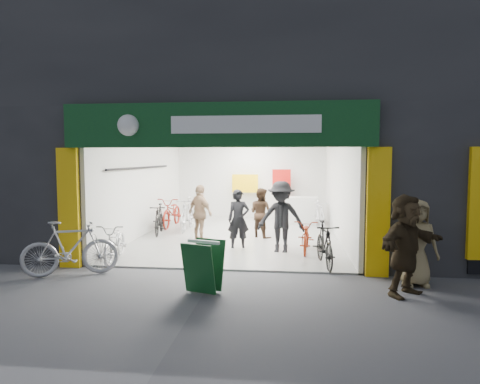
% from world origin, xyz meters
% --- Properties ---
extents(ground, '(60.00, 60.00, 0.00)m').
position_xyz_m(ground, '(0.00, 0.00, 0.00)').
color(ground, '#56565B').
rests_on(ground, ground).
extents(building, '(17.00, 10.27, 8.00)m').
position_xyz_m(building, '(0.91, 4.99, 4.31)').
color(building, '#232326').
rests_on(building, ground).
extents(bike_left_front, '(0.84, 1.77, 0.89)m').
position_xyz_m(bike_left_front, '(-2.50, 0.60, 0.45)').
color(bike_left_front, silver).
rests_on(bike_left_front, ground).
extents(bike_left_midfront, '(0.70, 1.65, 0.96)m').
position_xyz_m(bike_left_midfront, '(-2.50, 3.96, 0.48)').
color(bike_left_midfront, black).
rests_on(bike_left_midfront, ground).
extents(bike_left_midback, '(0.69, 1.98, 1.04)m').
position_xyz_m(bike_left_midback, '(-2.50, 5.45, 0.52)').
color(bike_left_midback, maroon).
rests_on(bike_left_midback, ground).
extents(bike_left_back, '(0.54, 1.85, 1.11)m').
position_xyz_m(bike_left_back, '(-1.80, 4.75, 0.55)').
color(bike_left_back, '#B4B4B9').
rests_on(bike_left_back, ground).
extents(bike_right_front, '(0.66, 1.70, 1.00)m').
position_xyz_m(bike_right_front, '(2.27, 0.60, 0.50)').
color(bike_right_front, black).
rests_on(bike_right_front, ground).
extents(bike_right_mid, '(0.69, 1.66, 0.85)m').
position_xyz_m(bike_right_mid, '(1.93, 2.02, 0.43)').
color(bike_right_mid, maroon).
rests_on(bike_right_mid, ground).
extents(bike_right_back, '(0.69, 1.64, 0.96)m').
position_xyz_m(bike_right_back, '(2.50, 5.79, 0.48)').
color(bike_right_back, silver).
rests_on(bike_right_back, ground).
extents(parked_bike, '(1.93, 1.23, 1.13)m').
position_xyz_m(parked_bike, '(-2.90, -0.70, 0.56)').
color(parked_bike, '#A9A9AD').
rests_on(parked_bike, ground).
extents(customer_a, '(0.65, 0.52, 1.57)m').
position_xyz_m(customer_a, '(0.18, 2.19, 0.78)').
color(customer_a, black).
rests_on(customer_a, ground).
extents(customer_b, '(0.92, 0.88, 1.50)m').
position_xyz_m(customer_b, '(0.66, 3.80, 0.75)').
color(customer_b, '#362418').
rests_on(customer_b, ground).
extents(customer_c, '(1.25, 0.82, 1.81)m').
position_xyz_m(customer_c, '(1.29, 1.83, 0.90)').
color(customer_c, black).
rests_on(customer_c, ground).
extents(customer_d, '(0.99, 0.91, 1.62)m').
position_xyz_m(customer_d, '(-1.02, 3.10, 0.81)').
color(customer_d, '#9B785A').
rests_on(customer_d, ground).
extents(pedestrian_near, '(0.84, 0.59, 1.63)m').
position_xyz_m(pedestrian_near, '(3.85, -0.60, 0.81)').
color(pedestrian_near, '#968357').
rests_on(pedestrian_near, ground).
extents(pedestrian_far, '(1.56, 1.50, 1.77)m').
position_xyz_m(pedestrian_far, '(3.49, -1.21, 0.88)').
color(pedestrian_far, '#322616').
rests_on(pedestrian_far, ground).
extents(sandwich_board, '(0.74, 0.75, 0.91)m').
position_xyz_m(sandwich_board, '(-0.00, -1.49, 0.50)').
color(sandwich_board, '#10411B').
rests_on(sandwich_board, ground).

